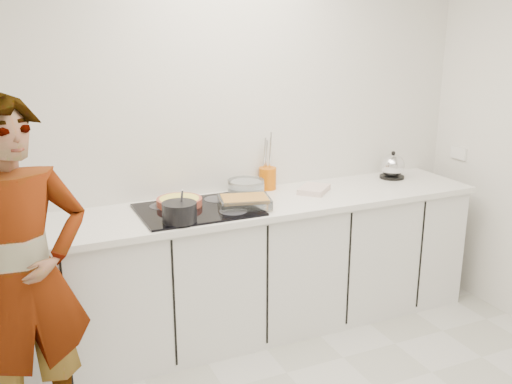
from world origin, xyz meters
name	(u,v)px	position (x,y,z in m)	size (l,w,h in m)	color
wall_back	(229,135)	(0.00, 1.60, 1.30)	(3.60, 0.00, 2.60)	silver
base_cabinets	(249,271)	(0.00, 1.28, 0.43)	(3.20, 0.58, 0.87)	silver
countertop	(248,206)	(0.00, 1.28, 0.89)	(3.24, 0.64, 0.04)	white
hob	(198,210)	(-0.35, 1.26, 0.92)	(0.72, 0.54, 0.01)	black
tart_dish	(179,201)	(-0.43, 1.37, 0.95)	(0.31, 0.31, 0.05)	#A14533
saucepan	(180,212)	(-0.52, 1.08, 0.98)	(0.26, 0.26, 0.19)	black
baking_dish	(245,201)	(-0.07, 1.18, 0.96)	(0.36, 0.30, 0.06)	silver
mixing_bowl	(246,189)	(0.05, 1.42, 0.96)	(0.31, 0.31, 0.11)	silver
tea_towel	(314,189)	(0.51, 1.33, 0.93)	(0.24, 0.17, 0.04)	white
kettle	(392,167)	(1.24, 1.42, 1.00)	(0.20, 0.20, 0.21)	black
utensil_crock	(268,178)	(0.26, 1.53, 0.99)	(0.12, 0.12, 0.15)	#CD5D04
cook	(24,281)	(-1.39, 0.71, 0.87)	(0.63, 0.42, 1.74)	silver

